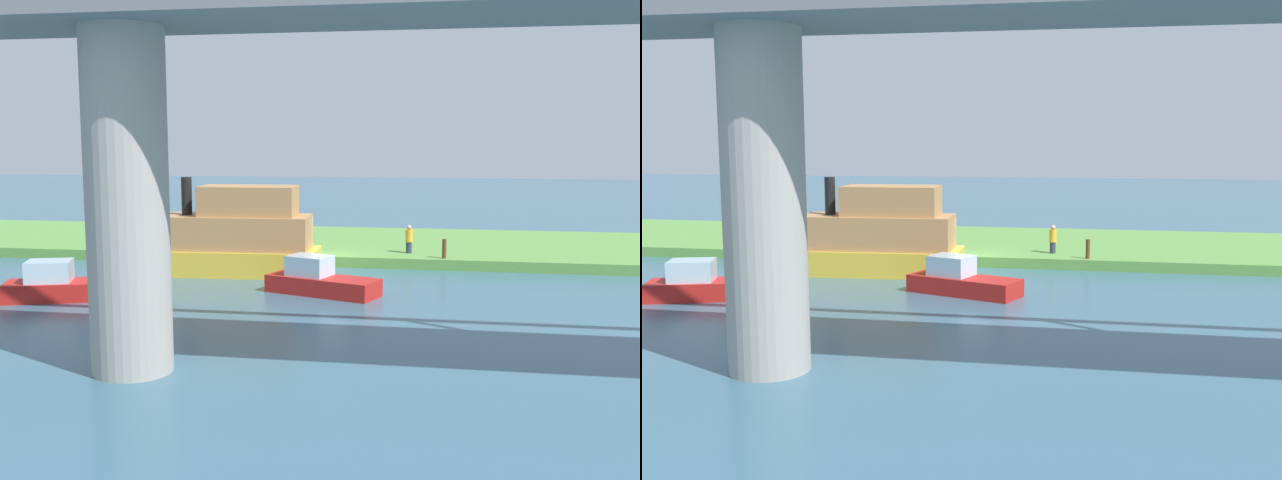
{
  "view_description": "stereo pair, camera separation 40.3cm",
  "coord_description": "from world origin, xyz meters",
  "views": [
    {
      "loc": [
        -6.0,
        34.64,
        6.15
      ],
      "look_at": [
        -0.84,
        5.0,
        2.0
      ],
      "focal_mm": 41.91,
      "sensor_mm": 36.0,
      "label": 1
    },
    {
      "loc": [
        -6.39,
        34.57,
        6.15
      ],
      "look_at": [
        -0.84,
        5.0,
        2.0
      ],
      "focal_mm": 41.91,
      "sensor_mm": 36.0,
      "label": 2
    }
  ],
  "objects": [
    {
      "name": "bridge_pylon",
      "position": [
        2.18,
        16.62,
        4.46
      ],
      "size": [
        2.14,
        2.14,
        8.92
      ],
      "primitive_type": "cylinder",
      "color": "#9E998E",
      "rests_on": "ground"
    },
    {
      "name": "houseboat_blue",
      "position": [
        8.49,
        8.77,
        0.54
      ],
      "size": [
        4.82,
        2.96,
        1.51
      ],
      "color": "red",
      "rests_on": "ground"
    },
    {
      "name": "person_on_bank",
      "position": [
        -4.09,
        -1.85,
        1.2
      ],
      "size": [
        0.4,
        0.4,
        1.39
      ],
      "color": "#2D334C",
      "rests_on": "grassy_bank"
    },
    {
      "name": "motorboat_white",
      "position": [
        3.72,
        2.35,
        1.62
      ],
      "size": [
        8.68,
        3.28,
        4.37
      ],
      "color": "gold",
      "rests_on": "ground"
    },
    {
      "name": "bridge_span",
      "position": [
        2.18,
        16.6,
        9.41
      ],
      "size": [
        74.61,
        4.3,
        3.25
      ],
      "color": "slate",
      "rests_on": "bridge_pylon"
    },
    {
      "name": "grassy_bank",
      "position": [
        0.0,
        -6.0,
        0.25
      ],
      "size": [
        80.0,
        12.0,
        0.5
      ],
      "primitive_type": "cube",
      "color": "#5B9342",
      "rests_on": "ground"
    },
    {
      "name": "ground_plane",
      "position": [
        0.0,
        0.0,
        0.0
      ],
      "size": [
        160.0,
        160.0,
        0.0
      ],
      "primitive_type": "plane",
      "color": "#386075"
    },
    {
      "name": "skiff_small",
      "position": [
        -1.01,
        6.06,
        0.53
      ],
      "size": [
        4.75,
        3.02,
        1.49
      ],
      "color": "red",
      "rests_on": "ground"
    },
    {
      "name": "mooring_post",
      "position": [
        -5.82,
        -0.48,
        0.96
      ],
      "size": [
        0.2,
        0.2,
        0.92
      ],
      "primitive_type": "cylinder",
      "color": "brown",
      "rests_on": "grassy_bank"
    }
  ]
}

